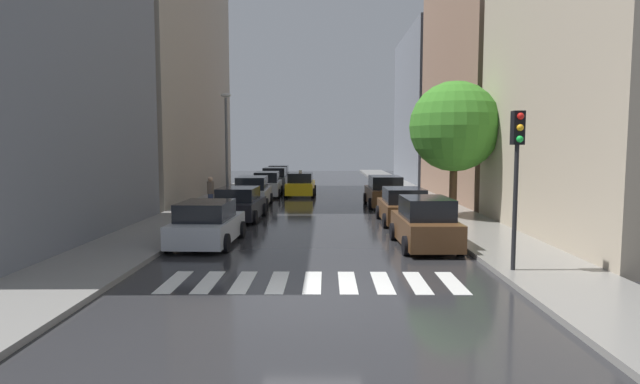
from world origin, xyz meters
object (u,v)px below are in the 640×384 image
Objects in this scene: parked_car_left_nearest at (207,224)px; taxi_midroad at (301,185)px; parked_car_left_second at (239,205)px; traffic_light_right_corner at (517,155)px; parked_car_right_third at (385,192)px; lamp_post_left at (226,139)px; parked_car_right_second at (403,207)px; street_tree_right at (455,127)px; parked_car_left_fifth at (275,179)px; parked_car_left_third at (253,193)px; parked_car_left_fourth at (267,185)px; parked_car_left_sixth at (279,175)px; pedestrian_foreground at (211,192)px; parked_car_right_nearest at (425,224)px.

taxi_midroad reaches higher than parked_car_left_nearest.
parked_car_left_second is 14.10m from traffic_light_right_corner.
parked_car_right_third is 9.80m from lamp_post_left.
street_tree_right is at bearing -64.67° from parked_car_right_second.
parked_car_left_fifth reaches higher than parked_car_right_second.
parked_car_left_third is 1.05× the size of taxi_midroad.
parked_car_left_second is at bearing 178.22° from parked_car_left_fourth.
parked_car_right_second is at bearing -54.79° from parked_car_left_nearest.
parked_car_right_third reaches higher than parked_car_left_nearest.
parked_car_left_sixth is at bearing 1.76° from parked_car_left_nearest.
pedestrian_foreground reaches higher than parked_car_left_fifth.
parked_car_right_second is at bearing -162.68° from parked_car_left_sixth.
lamp_post_left is at bearing 153.39° from street_tree_right.
parked_car_right_third is at bearing -90.06° from parked_car_left_third.
parked_car_left_nearest is 7.68m from parked_car_right_nearest.
parked_car_left_fourth is at bearing 71.09° from lamp_post_left.
traffic_light_right_corner is at bearing -56.38° from lamp_post_left.
pedestrian_foreground is 0.27× the size of lamp_post_left.
traffic_light_right_corner reaches higher than pedestrian_foreground.
traffic_light_right_corner is at bearing -157.62° from parked_car_right_nearest.
parked_car_left_nearest is at bearing -178.78° from parked_car_left_second.
parked_car_left_third is 18.43m from traffic_light_right_corner.
parked_car_left_nearest is at bearing 173.04° from taxi_midroad.
street_tree_right is at bearing -86.55° from parked_car_left_second.
parked_car_right_second is (7.61, -18.00, -0.06)m from parked_car_left_fifth.
parked_car_left_second is at bearing 131.82° from traffic_light_right_corner.
parked_car_left_second is 7.18m from lamp_post_left.
parked_car_left_fourth is at bearing 1.19° from parked_car_left_nearest.
parked_car_left_second is 5.34m from parked_car_left_third.
parked_car_left_second is at bearing 169.61° from taxi_midroad.
taxi_midroad is 23.40m from traffic_light_right_corner.
parked_car_right_nearest is at bearing 113.71° from traffic_light_right_corner.
parked_car_left_second is at bearing 179.56° from parked_car_left_fifth.
parked_car_left_fifth is 1.02× the size of taxi_midroad.
parked_car_right_third is at bearing 96.16° from traffic_light_right_corner.
traffic_light_right_corner is (9.34, -4.20, 2.55)m from parked_car_left_nearest.
parked_car_left_third is 3.59m from lamp_post_left.
parked_car_left_sixth is 18.65m from parked_car_right_third.
parked_car_left_sixth is (-0.21, 11.11, 0.01)m from parked_car_left_fourth.
parked_car_left_nearest reaches higher than parked_car_left_second.
parked_car_right_third is at bearing 0.45° from parked_car_right_second.
traffic_light_right_corner reaches higher than parked_car_left_sixth.
parked_car_left_nearest is 18.17m from taxi_midroad.
parked_car_left_fifth is at bearing 22.48° from parked_car_right_second.
taxi_midroad is at bearing -8.97° from parked_car_left_second.
parked_car_left_sixth is 0.72× the size of street_tree_right.
parked_car_right_nearest reaches higher than parked_car_left_second.
parked_car_left_sixth is at bearing 91.74° from pedestrian_foreground.
taxi_midroad reaches higher than parked_car_right_second.
taxi_midroad is at bearing 54.19° from lamp_post_left.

